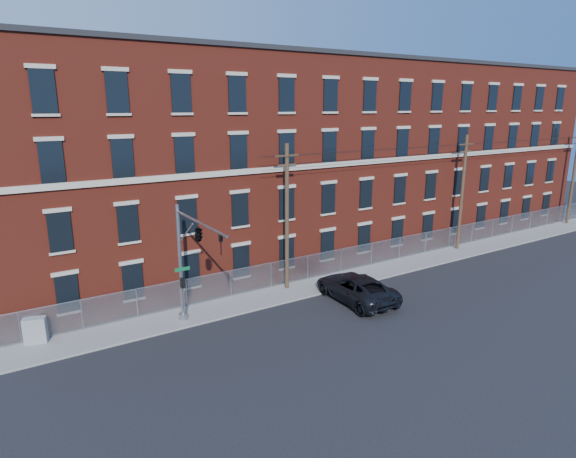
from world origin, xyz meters
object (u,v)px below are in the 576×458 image
(traffic_signal_mast, at_px, (194,244))
(utility_cabinet, at_px, (35,330))
(utility_pole_near, at_px, (287,215))
(pickup_truck, at_px, (356,288))

(traffic_signal_mast, distance_m, utility_cabinet, 9.74)
(traffic_signal_mast, relative_size, utility_pole_near, 0.70)
(pickup_truck, xyz_separation_m, utility_cabinet, (-18.49, 4.50, -0.05))
(utility_pole_near, xyz_separation_m, utility_cabinet, (-15.71, 0.40, -4.51))
(traffic_signal_mast, bearing_deg, pickup_truck, -3.63)
(pickup_truck, bearing_deg, utility_pole_near, -53.21)
(pickup_truck, bearing_deg, traffic_signal_mast, -1.00)
(traffic_signal_mast, xyz_separation_m, utility_pole_near, (8.00, 3.42, -0.05))
(utility_pole_near, relative_size, pickup_truck, 1.58)
(utility_pole_near, bearing_deg, pickup_truck, -55.84)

